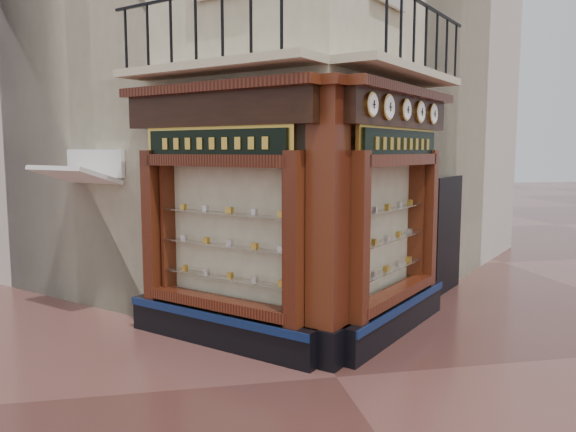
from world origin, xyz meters
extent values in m
plane|color=#472521|center=(0.00, 0.00, 0.00)|extent=(80.00, 80.00, 0.00)
cube|color=beige|center=(0.00, 6.16, 6.00)|extent=(11.31, 11.31, 12.00)
cube|color=beige|center=(-2.47, 8.63, 5.50)|extent=(11.31, 11.31, 11.00)
cube|color=beige|center=(2.47, 8.63, 5.50)|extent=(11.31, 11.31, 11.00)
cube|color=black|center=(-1.44, 1.54, 0.28)|extent=(2.72, 2.72, 0.55)
cube|color=#0D1C42|center=(-1.57, 1.41, 0.49)|extent=(2.50, 2.50, 0.12)
cube|color=black|center=(-0.45, 0.55, 1.77)|extent=(0.37, 0.37, 2.45)
cube|color=black|center=(-2.43, 2.53, 1.77)|extent=(0.37, 0.37, 2.45)
cube|color=beige|center=(-1.20, 1.77, 1.75)|extent=(1.80, 1.80, 2.10)
cube|color=black|center=(-1.42, 1.55, 3.60)|extent=(2.69, 2.69, 0.50)
cube|color=black|center=(-1.47, 1.50, 3.91)|extent=(2.86, 2.86, 0.14)
cube|color=black|center=(1.44, 1.54, 0.28)|extent=(2.72, 2.72, 0.55)
cube|color=#0D1C42|center=(1.57, 1.41, 0.49)|extent=(2.50, 2.50, 0.12)
cube|color=black|center=(0.45, 0.55, 1.77)|extent=(0.37, 0.37, 2.45)
cube|color=black|center=(2.43, 2.53, 1.77)|extent=(0.37, 0.37, 2.45)
cube|color=beige|center=(1.20, 1.77, 1.75)|extent=(1.80, 1.80, 2.10)
cube|color=black|center=(1.42, 1.55, 3.60)|extent=(2.69, 2.69, 0.50)
cube|color=black|center=(1.47, 1.50, 3.91)|extent=(2.86, 2.86, 0.14)
cube|color=black|center=(0.00, 0.50, 0.28)|extent=(0.78, 0.78, 0.55)
cube|color=black|center=(0.00, 0.50, 2.20)|extent=(0.64, 0.64, 3.50)
cube|color=black|center=(0.00, 0.50, 3.91)|extent=(0.85, 0.85, 0.14)
cube|color=beige|center=(-1.48, 1.49, 4.20)|extent=(2.97, 2.97, 0.12)
cube|color=beige|center=(1.48, 1.49, 4.20)|extent=(2.97, 2.97, 0.12)
cube|color=black|center=(1.72, 1.26, 5.15)|extent=(2.36, 2.36, 0.04)
cylinder|color=gold|center=(0.60, 0.51, 3.62)|extent=(0.28, 0.28, 0.34)
cylinder|color=white|center=(0.62, 0.49, 3.62)|extent=(0.22, 0.22, 0.29)
cube|color=black|center=(0.64, 0.48, 3.62)|extent=(0.02, 0.02, 0.11)
cube|color=black|center=(0.64, 0.48, 3.62)|extent=(0.07, 0.07, 0.01)
cylinder|color=gold|center=(1.00, 0.90, 3.62)|extent=(0.30, 0.30, 0.38)
cylinder|color=white|center=(1.02, 0.88, 3.62)|extent=(0.24, 0.24, 0.33)
cube|color=black|center=(1.03, 0.87, 3.62)|extent=(0.02, 0.02, 0.13)
cube|color=black|center=(1.03, 0.87, 3.62)|extent=(0.08, 0.08, 0.01)
cylinder|color=gold|center=(1.47, 1.37, 3.62)|extent=(0.27, 0.27, 0.34)
cylinder|color=white|center=(1.49, 1.35, 3.62)|extent=(0.22, 0.22, 0.29)
cube|color=black|center=(1.50, 1.34, 3.62)|extent=(0.02, 0.02, 0.11)
cube|color=black|center=(1.50, 1.34, 3.62)|extent=(0.07, 0.07, 0.01)
cylinder|color=gold|center=(1.90, 1.80, 3.62)|extent=(0.29, 0.29, 0.36)
cylinder|color=white|center=(1.92, 1.78, 3.62)|extent=(0.23, 0.23, 0.31)
cube|color=black|center=(1.93, 1.77, 3.62)|extent=(0.02, 0.02, 0.12)
cube|color=black|center=(1.93, 1.77, 3.62)|extent=(0.07, 0.07, 0.01)
cylinder|color=gold|center=(2.33, 2.24, 3.62)|extent=(0.29, 0.29, 0.36)
cylinder|color=white|center=(2.35, 2.21, 3.62)|extent=(0.23, 0.23, 0.31)
cube|color=black|center=(2.36, 2.20, 3.62)|extent=(0.02, 0.02, 0.12)
cube|color=black|center=(2.36, 2.20, 3.62)|extent=(0.07, 0.07, 0.01)
cube|color=gold|center=(-1.45, 1.53, 3.10)|extent=(2.03, 2.03, 0.54)
cube|color=black|center=(-1.48, 1.50, 3.10)|extent=(1.89, 1.89, 0.41)
cube|color=gold|center=(1.45, 1.53, 3.10)|extent=(2.14, 2.14, 0.57)
cube|color=black|center=(1.48, 1.50, 3.10)|extent=(1.99, 1.99, 0.43)
camera|label=1|loc=(-2.02, -6.89, 3.00)|focal=35.00mm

